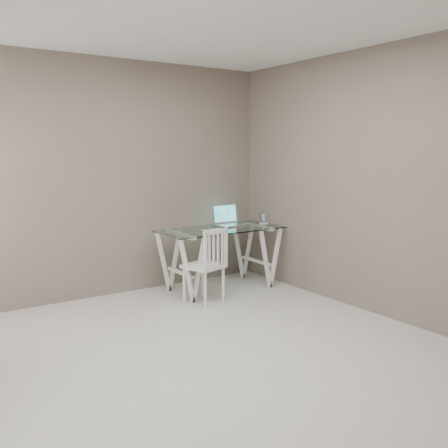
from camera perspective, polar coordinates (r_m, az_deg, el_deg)
name	(u,v)px	position (r m, az deg, el deg)	size (l,w,h in m)	color
room	(208,145)	(3.80, -1.84, 9.05)	(4.50, 4.52, 2.71)	#B9B7B2
desk	(220,258)	(6.04, -0.42, -3.92)	(1.50, 0.70, 0.75)	silver
chair	(208,262)	(5.48, -1.80, -4.39)	(0.48, 0.48, 0.83)	white
laptop	(229,220)	(6.25, 0.55, 0.45)	(0.36, 0.30, 0.26)	silver
keyboard	(213,230)	(5.83, -1.29, -0.70)	(0.29, 0.12, 0.01)	silver
mouse	(222,231)	(5.67, -0.22, -0.81)	(0.11, 0.07, 0.04)	white
phone_dock	(263,221)	(6.37, 4.51, 0.37)	(0.08, 0.08, 0.14)	white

